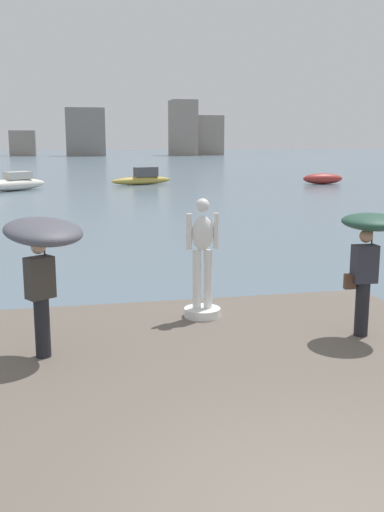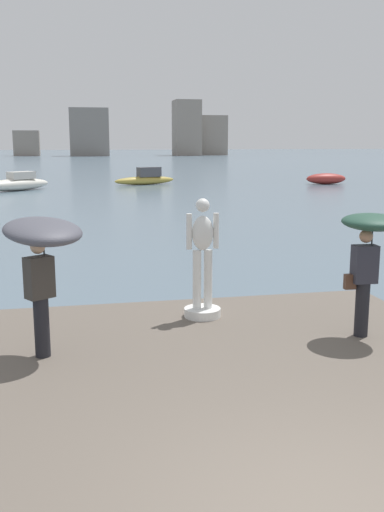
# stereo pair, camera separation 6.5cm
# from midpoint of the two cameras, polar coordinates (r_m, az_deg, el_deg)

# --- Properties ---
(ground_plane) EXTENTS (400.00, 400.00, 0.00)m
(ground_plane) POSITION_cam_midpoint_polar(r_m,az_deg,el_deg) (44.14, -9.06, 6.51)
(ground_plane) COLOR slate
(pier) EXTENTS (7.90, 10.00, 0.40)m
(pier) POSITION_cam_midpoint_polar(r_m,az_deg,el_deg) (7.09, 6.45, -16.49)
(pier) COLOR #60564C
(pier) RESTS_ON ground
(statue_white_figure) EXTENTS (0.65, 0.65, 2.11)m
(statue_white_figure) POSITION_cam_midpoint_polar(r_m,az_deg,el_deg) (10.27, 1.21, -1.22)
(statue_white_figure) COLOR white
(statue_white_figure) RESTS_ON pier
(onlooker_left) EXTENTS (1.56, 1.57, 2.07)m
(onlooker_left) POSITION_cam_midpoint_polar(r_m,az_deg,el_deg) (8.55, -14.20, 1.01)
(onlooker_left) COLOR black
(onlooker_left) RESTS_ON pier
(onlooker_right) EXTENTS (1.01, 1.02, 1.98)m
(onlooker_right) POSITION_cam_midpoint_polar(r_m,az_deg,el_deg) (9.57, 17.16, 1.43)
(onlooker_right) COLOR black
(onlooker_right) RESTS_ON pier
(boat_mid) EXTENTS (3.40, 1.49, 0.88)m
(boat_mid) POSITION_cam_midpoint_polar(r_m,az_deg,el_deg) (49.49, 12.99, 7.37)
(boat_mid) COLOR #9E2D28
(boat_mid) RESTS_ON ground
(boat_leftward) EXTENTS (4.88, 4.38, 1.33)m
(boat_leftward) POSITION_cam_midpoint_polar(r_m,az_deg,el_deg) (43.66, -16.62, 6.82)
(boat_leftward) COLOR silver
(boat_leftward) RESTS_ON ground
(boat_rightward) EXTENTS (5.34, 2.73, 1.40)m
(boat_rightward) POSITION_cam_midpoint_polar(r_m,az_deg,el_deg) (47.85, -4.50, 7.56)
(boat_rightward) COLOR #B2993D
(boat_rightward) RESTS_ON ground
(distant_skyline) EXTENTS (72.72, 11.73, 13.15)m
(distant_skyline) POSITION_cam_midpoint_polar(r_m,az_deg,el_deg) (144.26, -6.99, 11.85)
(distant_skyline) COLOR #A89989
(distant_skyline) RESTS_ON ground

